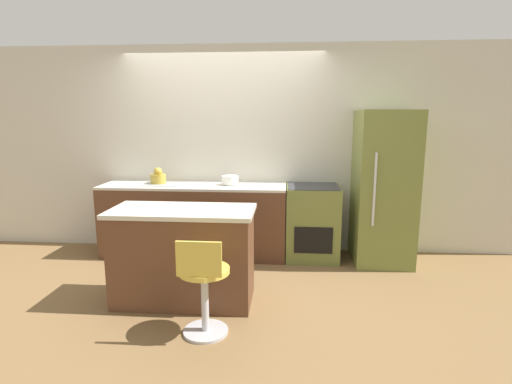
# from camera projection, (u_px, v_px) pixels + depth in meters

# --- Properties ---
(ground_plane) EXTENTS (14.00, 14.00, 0.00)m
(ground_plane) POSITION_uv_depth(u_px,v_px,m) (218.00, 264.00, 4.75)
(ground_plane) COLOR brown
(wall_back) EXTENTS (8.00, 0.06, 2.60)m
(wall_back) POSITION_uv_depth(u_px,v_px,m) (224.00, 150.00, 5.13)
(wall_back) COLOR beige
(wall_back) RESTS_ON ground_plane
(back_counter) EXTENTS (2.28, 0.59, 0.90)m
(back_counter) POSITION_uv_depth(u_px,v_px,m) (194.00, 220.00, 5.00)
(back_counter) COLOR brown
(back_counter) RESTS_ON ground_plane
(kitchen_island) EXTENTS (1.32, 0.61, 0.89)m
(kitchen_island) POSITION_uv_depth(u_px,v_px,m) (184.00, 255.00, 3.72)
(kitchen_island) COLOR brown
(kitchen_island) RESTS_ON ground_plane
(oven_range) EXTENTS (0.63, 0.60, 0.90)m
(oven_range) POSITION_uv_depth(u_px,v_px,m) (312.00, 222.00, 4.88)
(oven_range) COLOR olive
(oven_range) RESTS_ON ground_plane
(refrigerator) EXTENTS (0.66, 0.73, 1.80)m
(refrigerator) POSITION_uv_depth(u_px,v_px,m) (383.00, 188.00, 4.68)
(refrigerator) COLOR olive
(refrigerator) RESTS_ON ground_plane
(stool_chair) EXTENTS (0.40, 0.40, 0.83)m
(stool_chair) POSITION_uv_depth(u_px,v_px,m) (204.00, 288.00, 3.13)
(stool_chair) COLOR #B7B7BC
(stool_chair) RESTS_ON ground_plane
(kettle) EXTENTS (0.19, 0.19, 0.20)m
(kettle) POSITION_uv_depth(u_px,v_px,m) (158.00, 177.00, 4.97)
(kettle) COLOR #B29333
(kettle) RESTS_ON back_counter
(mixing_bowl) EXTENTS (0.20, 0.20, 0.11)m
(mixing_bowl) POSITION_uv_depth(u_px,v_px,m) (230.00, 180.00, 4.90)
(mixing_bowl) COLOR white
(mixing_bowl) RESTS_ON back_counter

